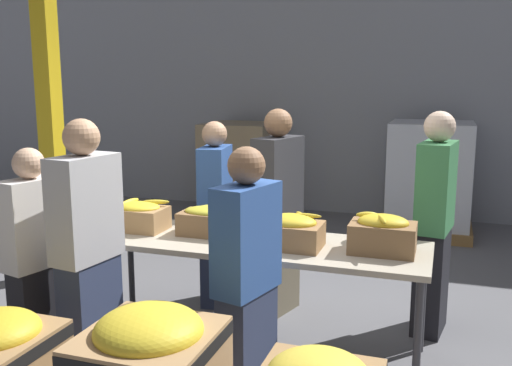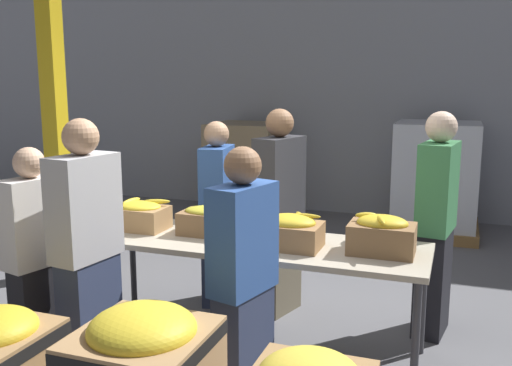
# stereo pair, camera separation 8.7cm
# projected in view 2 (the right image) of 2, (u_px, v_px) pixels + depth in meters

# --- Properties ---
(ground_plane) EXTENTS (30.00, 30.00, 0.00)m
(ground_plane) POSITION_uv_depth(u_px,v_px,m) (251.00, 347.00, 4.18)
(ground_plane) COLOR slate
(wall_back) EXTENTS (16.00, 0.08, 4.00)m
(wall_back) POSITION_uv_depth(u_px,v_px,m) (362.00, 74.00, 7.99)
(wall_back) COLOR #9399A3
(wall_back) RESTS_ON ground_plane
(sorting_table) EXTENTS (2.47, 0.77, 0.81)m
(sorting_table) POSITION_uv_depth(u_px,v_px,m) (251.00, 248.00, 4.05)
(sorting_table) COLOR #B2A893
(sorting_table) RESTS_ON ground_plane
(banana_box_0) EXTENTS (0.42, 0.29, 0.23)m
(banana_box_0) POSITION_uv_depth(u_px,v_px,m) (139.00, 215.00, 4.34)
(banana_box_0) COLOR #A37A4C
(banana_box_0) RESTS_ON sorting_table
(banana_box_1) EXTENTS (0.46, 0.27, 0.21)m
(banana_box_1) POSITION_uv_depth(u_px,v_px,m) (212.00, 220.00, 4.18)
(banana_box_1) COLOR olive
(banana_box_1) RESTS_ON sorting_table
(banana_box_2) EXTENTS (0.42, 0.34, 0.24)m
(banana_box_2) POSITION_uv_depth(u_px,v_px,m) (290.00, 231.00, 3.86)
(banana_box_2) COLOR olive
(banana_box_2) RESTS_ON sorting_table
(banana_box_3) EXTENTS (0.43, 0.32, 0.27)m
(banana_box_3) POSITION_uv_depth(u_px,v_px,m) (382.00, 234.00, 3.72)
(banana_box_3) COLOR olive
(banana_box_3) RESTS_ON sorting_table
(volunteer_0) EXTENTS (0.35, 0.50, 1.70)m
(volunteer_0) POSITION_uv_depth(u_px,v_px,m) (279.00, 213.00, 4.69)
(volunteer_0) COLOR #6B604C
(volunteer_0) RESTS_ON ground_plane
(volunteer_1) EXTENTS (0.29, 0.49, 1.71)m
(volunteer_1) POSITION_uv_depth(u_px,v_px,m) (436.00, 226.00, 4.28)
(volunteer_1) COLOR black
(volunteer_1) RESTS_ON ground_plane
(volunteer_2) EXTENTS (0.28, 0.45, 1.59)m
(volunteer_2) POSITION_uv_depth(u_px,v_px,m) (217.00, 214.00, 4.89)
(volunteer_2) COLOR #2D3856
(volunteer_2) RESTS_ON ground_plane
(volunteer_3) EXTENTS (0.31, 0.46, 1.57)m
(volunteer_3) POSITION_uv_depth(u_px,v_px,m) (243.00, 285.00, 3.24)
(volunteer_3) COLOR #2D3856
(volunteer_3) RESTS_ON ground_plane
(volunteer_4) EXTENTS (0.29, 0.48, 1.70)m
(volunteer_4) POSITION_uv_depth(u_px,v_px,m) (87.00, 252.00, 3.64)
(volunteer_4) COLOR #2D3856
(volunteer_4) RESTS_ON ground_plane
(volunteer_5) EXTENTS (0.29, 0.44, 1.50)m
(volunteer_5) POSITION_uv_depth(u_px,v_px,m) (36.00, 260.00, 3.79)
(volunteer_5) COLOR black
(volunteer_5) RESTS_ON ground_plane
(support_pillar) EXTENTS (0.17, 0.17, 4.00)m
(support_pillar) POSITION_uv_depth(u_px,v_px,m) (52.00, 72.00, 5.36)
(support_pillar) COLOR gold
(support_pillar) RESTS_ON ground_plane
(pallet_stack_0) EXTENTS (1.04, 1.04, 1.33)m
(pallet_stack_0) POSITION_uv_depth(u_px,v_px,m) (247.00, 171.00, 8.07)
(pallet_stack_0) COLOR olive
(pallet_stack_0) RESTS_ON ground_plane
(pallet_stack_1) EXTENTS (1.08, 1.08, 1.41)m
(pallet_stack_1) POSITION_uv_depth(u_px,v_px,m) (436.00, 180.00, 7.13)
(pallet_stack_1) COLOR olive
(pallet_stack_1) RESTS_ON ground_plane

